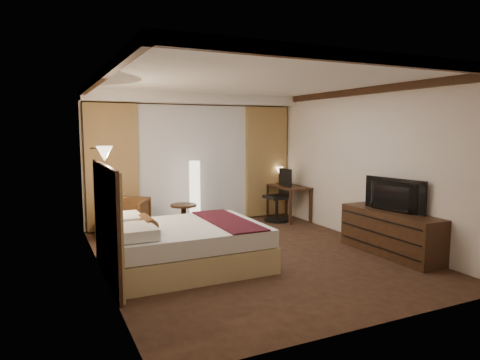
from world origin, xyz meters
name	(u,v)px	position (x,y,z in m)	size (l,w,h in m)	color
floor	(251,254)	(0.00, 0.00, 0.00)	(4.50, 5.50, 0.01)	#321D13
ceiling	(251,81)	(0.00, 0.00, 2.70)	(4.50, 5.50, 0.01)	white
back_wall	(193,159)	(0.00, 2.75, 1.35)	(4.50, 0.02, 2.70)	white
left_wall	(100,177)	(-2.25, 0.00, 1.35)	(0.02, 5.50, 2.70)	white
right_wall	(364,165)	(2.25, 0.00, 1.35)	(0.02, 5.50, 2.70)	white
crown_molding	(251,85)	(0.00, 0.00, 2.64)	(4.50, 5.50, 0.12)	black
soffit	(196,99)	(0.00, 2.50, 2.60)	(4.50, 0.50, 0.20)	white
curtain_sheer	(194,164)	(0.00, 2.67, 1.25)	(2.48, 0.04, 2.45)	silver
curtain_left_drape	(112,167)	(-1.70, 2.61, 1.25)	(1.00, 0.14, 2.45)	#A57C4B
curtain_right_drape	(266,162)	(1.70, 2.61, 1.25)	(1.00, 0.14, 2.45)	#A57C4B
wall_sconce	(104,154)	(-2.09, 0.68, 1.62)	(0.24, 0.24, 0.24)	white
bed	(186,246)	(-1.12, -0.16, 0.31)	(2.15, 1.68, 0.63)	white
headboard	(107,223)	(-2.20, -0.16, 0.75)	(0.12, 1.98, 1.50)	tan
armchair	(125,216)	(-1.60, 1.95, 0.40)	(0.78, 0.73, 0.80)	#4C3117
side_table	(184,218)	(-0.51, 1.87, 0.27)	(0.50, 0.50, 0.55)	black
floor_lamp	(195,194)	(-0.17, 2.16, 0.68)	(0.29, 0.29, 1.37)	white
desk	(288,203)	(1.95, 2.05, 0.38)	(0.55, 1.10, 0.75)	black
desk_lamp	(279,176)	(1.95, 2.45, 0.92)	(0.18, 0.18, 0.34)	#FFD899
office_chair	(277,195)	(1.63, 2.00, 0.57)	(0.55, 0.55, 1.14)	black
dresser	(390,233)	(2.00, -0.93, 0.35)	(0.50, 1.79, 0.70)	black
television	(390,192)	(1.97, -0.93, 1.00)	(1.07, 0.62, 0.14)	black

